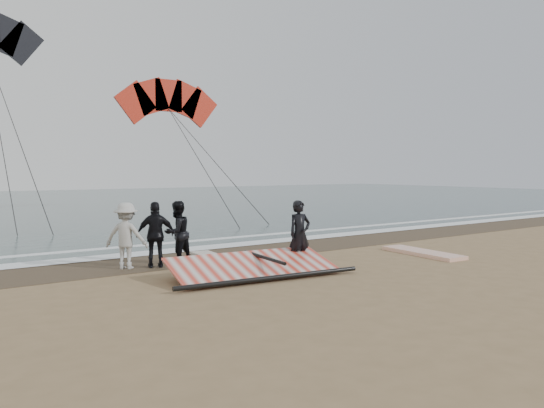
{
  "coord_description": "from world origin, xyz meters",
  "views": [
    {
      "loc": [
        -9.12,
        -9.59,
        2.61
      ],
      "look_at": [
        -0.25,
        3.0,
        1.6
      ],
      "focal_mm": 35.0,
      "sensor_mm": 36.0,
      "label": 1
    }
  ],
  "objects_px": {
    "sail_rig": "(248,268)",
    "board_cream": "(213,257)",
    "man_main": "(300,234)",
    "board_white": "(423,253)"
  },
  "relations": [
    {
      "from": "sail_rig",
      "to": "board_cream",
      "type": "bearing_deg",
      "value": 79.18
    },
    {
      "from": "man_main",
      "to": "board_cream",
      "type": "height_order",
      "value": "man_main"
    },
    {
      "from": "board_cream",
      "to": "sail_rig",
      "type": "bearing_deg",
      "value": -95.66
    },
    {
      "from": "man_main",
      "to": "board_white",
      "type": "bearing_deg",
      "value": -3.18
    },
    {
      "from": "board_white",
      "to": "board_cream",
      "type": "bearing_deg",
      "value": 157.12
    },
    {
      "from": "man_main",
      "to": "board_white",
      "type": "height_order",
      "value": "man_main"
    },
    {
      "from": "board_white",
      "to": "sail_rig",
      "type": "height_order",
      "value": "sail_rig"
    },
    {
      "from": "man_main",
      "to": "sail_rig",
      "type": "xyz_separation_m",
      "value": [
        -1.76,
        -0.21,
        -0.7
      ]
    },
    {
      "from": "board_white",
      "to": "board_cream",
      "type": "distance_m",
      "value": 6.4
    },
    {
      "from": "man_main",
      "to": "board_cream",
      "type": "relative_size",
      "value": 0.81
    }
  ]
}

